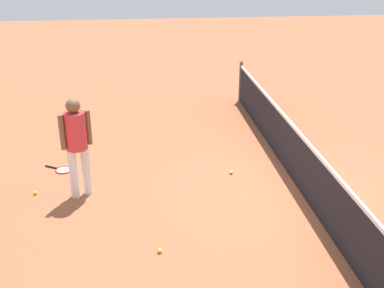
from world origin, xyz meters
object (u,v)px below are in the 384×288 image
at_px(tennis_ball_stray_left, 160,251).
at_px(tennis_ball_near_player, 35,193).
at_px(player_near_side, 76,140).
at_px(tennis_ball_baseline, 231,172).
at_px(tennis_racket_near_player, 63,170).

bearing_deg(tennis_ball_stray_left, tennis_ball_near_player, -132.73).
relative_size(player_near_side, tennis_ball_near_player, 25.76).
relative_size(player_near_side, tennis_ball_stray_left, 25.76).
bearing_deg(tennis_ball_stray_left, tennis_ball_baseline, 147.39).
xyz_separation_m(tennis_racket_near_player, tennis_ball_baseline, (0.51, 3.11, 0.02)).
xyz_separation_m(tennis_ball_near_player, tennis_ball_baseline, (-0.37, 3.44, 0.00)).
bearing_deg(player_near_side, tennis_ball_stray_left, 34.69).
distance_m(tennis_ball_baseline, tennis_ball_stray_left, 2.65).
bearing_deg(tennis_ball_near_player, tennis_ball_stray_left, 47.27).
bearing_deg(tennis_ball_stray_left, tennis_racket_near_player, -148.50).
distance_m(player_near_side, tennis_racket_near_player, 1.47).
bearing_deg(tennis_racket_near_player, tennis_ball_stray_left, 31.50).
height_order(tennis_ball_baseline, tennis_ball_stray_left, same).
bearing_deg(tennis_ball_stray_left, player_near_side, -145.31).
height_order(player_near_side, tennis_racket_near_player, player_near_side).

